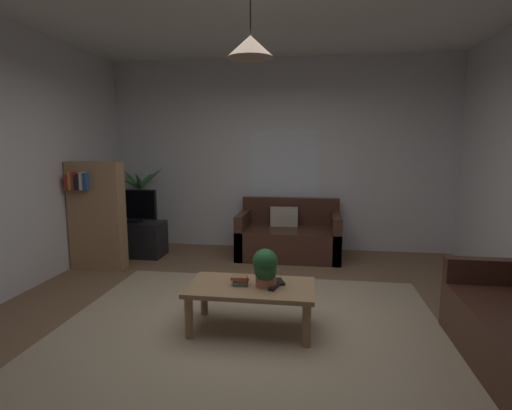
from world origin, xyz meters
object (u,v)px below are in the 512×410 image
book_on_table_0 (241,284)px  potted_plant_on_table (265,267)px  remote_on_table_1 (280,282)px  pendant_lamp (250,47)px  book_on_table_1 (241,281)px  book_on_table_2 (239,278)px  tv (131,206)px  remote_on_table_0 (274,287)px  coffee_table (251,292)px  tv_stand (133,239)px  potted_palm_corner (141,212)px  bookshelf_corner (96,214)px  couch_under_window (289,238)px

book_on_table_0 → potted_plant_on_table: size_ratio=0.38×
book_on_table_0 → remote_on_table_1: 0.35m
book_on_table_0 → pendant_lamp: pendant_lamp is taller
book_on_table_1 → book_on_table_2: book_on_table_2 is taller
tv → remote_on_table_0: bearing=-42.5°
book_on_table_2 → potted_plant_on_table: potted_plant_on_table is taller
coffee_table → tv_stand: bearing=135.1°
coffee_table → tv: tv is taller
coffee_table → tv_stand: size_ratio=1.22×
book_on_table_2 → pendant_lamp: pendant_lamp is taller
potted_palm_corner → coffee_table: bearing=-50.0°
book_on_table_1 → tv_stand: 2.87m
book_on_table_2 → tv: bearing=133.9°
tv_stand → book_on_table_2: bearing=-46.4°
remote_on_table_0 → tv: (-2.28, 2.08, 0.33)m
coffee_table → potted_palm_corner: (-2.19, 2.60, 0.21)m
book_on_table_1 → potted_plant_on_table: size_ratio=0.37×
book_on_table_0 → tv: tv is taller
book_on_table_2 → remote_on_table_1: (0.35, 0.10, -0.05)m
book_on_table_1 → tv: (-1.98, 2.05, 0.30)m
potted_palm_corner → pendant_lamp: bearing=-50.0°
potted_plant_on_table → potted_palm_corner: potted_palm_corner is taller
tv → potted_palm_corner: size_ratio=0.59×
remote_on_table_0 → pendant_lamp: pendant_lamp is taller
book_on_table_0 → remote_on_table_0: size_ratio=0.79×
book_on_table_0 → tv_stand: size_ratio=0.14×
remote_on_table_0 → tv_stand: size_ratio=0.18×
remote_on_table_1 → bookshelf_corner: bearing=-47.1°
remote_on_table_0 → potted_palm_corner: (-2.39, 2.64, 0.13)m
pendant_lamp → couch_under_window: bearing=85.5°
couch_under_window → coffee_table: couch_under_window is taller
book_on_table_0 → book_on_table_1: book_on_table_1 is taller
remote_on_table_1 → tv_stand: tv_stand is taller
book_on_table_2 → tv: 2.85m
potted_palm_corner → potted_plant_on_table: bearing=-48.5°
tv → pendant_lamp: (2.07, -2.04, 1.64)m
book_on_table_1 → tv_stand: bearing=133.8°
book_on_table_0 → remote_on_table_0: bearing=-6.1°
coffee_table → remote_on_table_1: bearing=22.3°
potted_palm_corner → pendant_lamp: pendant_lamp is taller
book_on_table_2 → tv_stand: bearing=133.6°
potted_plant_on_table → book_on_table_2: bearing=177.4°
book_on_table_1 → bookshelf_corner: 2.62m
book_on_table_2 → book_on_table_1: bearing=-18.8°
remote_on_table_0 → pendant_lamp: size_ratio=0.27×
couch_under_window → remote_on_table_1: couch_under_window is taller
potted_plant_on_table → book_on_table_1: bearing=178.6°
book_on_table_2 → tv: tv is taller
book_on_table_1 → remote_on_table_1: book_on_table_1 is taller
coffee_table → book_on_table_2: 0.16m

